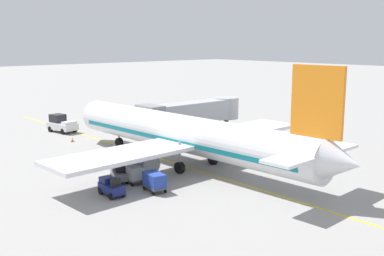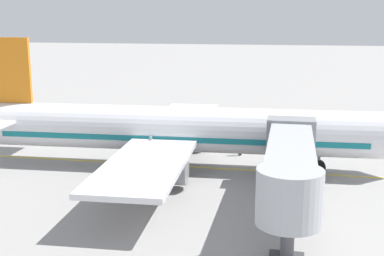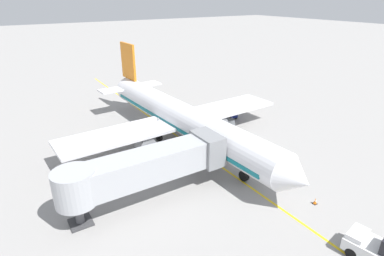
% 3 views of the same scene
% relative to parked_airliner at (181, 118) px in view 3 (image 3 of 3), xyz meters
% --- Properties ---
extents(ground_plane, '(400.00, 400.00, 0.00)m').
position_rel_parked_airliner_xyz_m(ground_plane, '(-0.29, 1.41, -3.19)').
color(ground_plane, gray).
extents(gate_lead_in_line, '(0.24, 80.00, 0.01)m').
position_rel_parked_airliner_xyz_m(gate_lead_in_line, '(-0.29, 1.41, -3.18)').
color(gate_lead_in_line, gold).
rests_on(gate_lead_in_line, ground).
extents(parked_airliner, '(30.21, 37.32, 10.63)m').
position_rel_parked_airliner_xyz_m(parked_airliner, '(0.00, 0.00, 0.00)').
color(parked_airliner, silver).
rests_on(parked_airliner, ground).
extents(jet_bridge, '(15.35, 3.50, 4.98)m').
position_rel_parked_airliner_xyz_m(jet_bridge, '(9.03, 9.16, 0.27)').
color(jet_bridge, '#A8AAAF').
rests_on(jet_bridge, ground).
extents(pushback_tractor, '(2.97, 4.73, 2.40)m').
position_rel_parked_airliner_xyz_m(pushback_tractor, '(-1.51, 24.65, -2.09)').
color(pushback_tractor, silver).
rests_on(pushback_tractor, ground).
extents(baggage_tug_lead, '(2.07, 2.77, 1.62)m').
position_rel_parked_airliner_xyz_m(baggage_tug_lead, '(-7.95, -0.23, -2.47)').
color(baggage_tug_lead, slate).
rests_on(baggage_tug_lead, ground).
extents(baggage_tug_trailing, '(1.35, 2.53, 1.62)m').
position_rel_parked_airliner_xyz_m(baggage_tug_trailing, '(-10.54, -3.15, -2.47)').
color(baggage_tug_trailing, navy).
rests_on(baggage_tug_trailing, ground).
extents(baggage_cart_front, '(1.64, 2.97, 1.58)m').
position_rel_parked_airliner_xyz_m(baggage_cart_front, '(-7.26, -1.53, -2.24)').
color(baggage_cart_front, '#4C4C51').
rests_on(baggage_cart_front, ground).
extents(baggage_cart_second_in_train, '(1.64, 2.97, 1.58)m').
position_rel_parked_airliner_xyz_m(baggage_cart_second_in_train, '(-7.25, -4.64, -2.24)').
color(baggage_cart_second_in_train, '#4C4C51').
rests_on(baggage_cart_second_in_train, ground).
extents(ground_crew_wing_walker, '(0.60, 0.55, 1.69)m').
position_rel_parked_airliner_xyz_m(ground_crew_wing_walker, '(-4.68, 4.74, -2.23)').
color(ground_crew_wing_walker, '#232328').
rests_on(ground_crew_wing_walker, ground).
extents(safety_cone_nose_left, '(0.36, 0.36, 0.59)m').
position_rel_parked_airliner_xyz_m(safety_cone_nose_left, '(-3.38, 17.85, -2.90)').
color(safety_cone_nose_left, black).
rests_on(safety_cone_nose_left, ground).
extents(safety_cone_nose_right, '(0.36, 0.36, 0.59)m').
position_rel_parked_airliner_xyz_m(safety_cone_nose_right, '(-3.37, 9.01, -2.90)').
color(safety_cone_nose_right, black).
rests_on(safety_cone_nose_right, ground).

